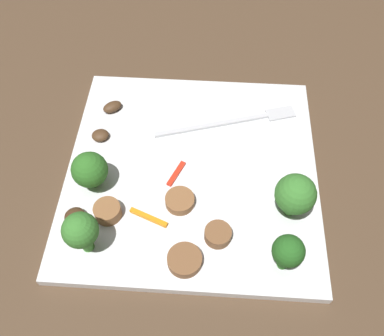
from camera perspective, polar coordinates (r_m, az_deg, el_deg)
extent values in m
plane|color=#4C3826|center=(0.49, 0.00, -0.74)|extent=(1.40, 1.40, 0.00)
cube|color=white|center=(0.48, 0.00, -0.38)|extent=(0.29, 0.29, 0.01)
cube|color=silver|center=(0.52, 2.77, 5.90)|extent=(0.14, 0.05, 0.00)
cube|color=silver|center=(0.54, 12.10, 7.36)|extent=(0.04, 0.03, 0.00)
cylinder|color=#347525|center=(0.47, -13.44, -1.61)|extent=(0.01, 0.01, 0.02)
sphere|color=#2D6B23|center=(0.46, -13.93, -0.23)|extent=(0.04, 0.04, 0.04)
cylinder|color=#296420|center=(0.42, 12.58, -12.24)|extent=(0.01, 0.01, 0.03)
sphere|color=#235B1E|center=(0.40, 13.15, -11.07)|extent=(0.03, 0.03, 0.03)
cylinder|color=#408630|center=(0.45, 13.47, -5.06)|extent=(0.01, 0.01, 0.02)
sphere|color=#387A2D|center=(0.43, 14.08, -3.51)|extent=(0.04, 0.04, 0.04)
cylinder|color=#408630|center=(0.43, -14.43, -9.71)|extent=(0.01, 0.01, 0.03)
sphere|color=#387A2D|center=(0.41, -15.15, -8.27)|extent=(0.04, 0.04, 0.04)
cylinder|color=brown|center=(0.43, 3.58, -9.13)|extent=(0.04, 0.04, 0.01)
cylinder|color=brown|center=(0.42, -0.86, -12.57)|extent=(0.05, 0.05, 0.01)
cylinder|color=brown|center=(0.45, -11.55, -5.86)|extent=(0.03, 0.03, 0.02)
cylinder|color=brown|center=(0.45, -1.69, -4.54)|extent=(0.04, 0.04, 0.01)
ellipsoid|color=#4C331E|center=(0.54, -10.92, 8.27)|extent=(0.03, 0.03, 0.01)
ellipsoid|color=#4C331E|center=(0.51, -12.53, 4.43)|extent=(0.02, 0.02, 0.01)
ellipsoid|color=#422B19|center=(0.46, -15.82, -6.40)|extent=(0.03, 0.03, 0.01)
cube|color=red|center=(0.47, -2.19, -0.77)|extent=(0.02, 0.03, 0.00)
cube|color=orange|center=(0.45, -6.00, -6.79)|extent=(0.04, 0.02, 0.00)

